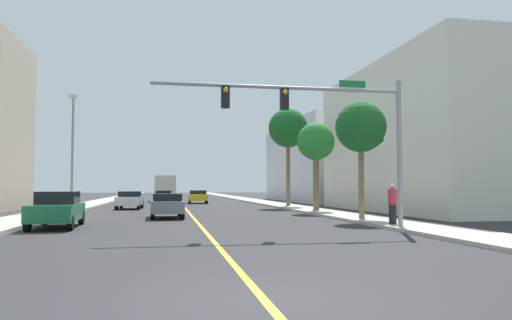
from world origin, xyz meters
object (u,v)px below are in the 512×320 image
Objects in this scene: car_green at (57,209)px; delivery_truck at (166,188)px; traffic_signal_mast at (325,117)px; car_white at (130,200)px; car_yellow at (198,196)px; palm_near at (361,128)px; palm_mid at (316,143)px; car_gray at (167,205)px; palm_far at (288,129)px; street_lamp at (72,146)px; pedestrian at (393,204)px; car_blue at (164,197)px.

delivery_truck is at bearing -98.85° from car_green.
traffic_signal_mast reaches higher than car_white.
traffic_signal_mast is 2.47× the size of car_yellow.
palm_mid is (0.19, 8.35, -0.04)m from palm_near.
car_white is 0.97× the size of car_gray.
palm_mid is 8.57m from palm_far.
street_lamp reaches higher than car_green.
delivery_truck is at bearing 88.86° from car_gray.
traffic_signal_mast is 5.80× the size of pedestrian.
traffic_signal_mast is 2.50× the size of car_white.
palm_far is 21.53m from pedestrian.
street_lamp is 6.92m from car_white.
car_blue is 9.44m from delivery_truck.
pedestrian is (6.34, -31.68, 0.29)m from car_yellow.
car_yellow is (-6.96, 10.93, -5.99)m from palm_far.
car_gray is (-9.83, 4.08, -4.07)m from palm_near.
delivery_truck is at bearing 110.02° from palm_mid.
palm_mid is 21.59m from car_blue.
palm_near is 16.81m from palm_far.
car_gray is at bearing 157.45° from palm_near.
car_gray is (6.38, -7.04, -3.81)m from street_lamp.
car_green is 30.19m from car_yellow.
street_lamp is 1.31× the size of palm_near.
palm_near reaches higher than car_green.
pedestrian is (3.46, 1.33, -3.50)m from traffic_signal_mast.
street_lamp is 26.09m from delivery_truck.
traffic_signal_mast is at bearing -58.66° from car_gray.
delivery_truck is at bearing 67.34° from pedestrian.
street_lamp reaches higher than car_yellow.
pedestrian is (-0.48, -12.41, -3.74)m from palm_mid.
palm_mid is at bearing 74.02° from traffic_signal_mast.
car_white is at bearing -97.99° from car_green.
car_green is at bearing -93.85° from car_white.
car_blue is at bearing 135.67° from palm_far.
street_lamp is 1.04× the size of delivery_truck.
delivery_truck is (-6.25, 41.68, -2.89)m from traffic_signal_mast.
car_green is at bearing -131.05° from car_gray.
street_lamp is at bearing 170.41° from palm_mid.
palm_near is 1.38× the size of car_blue.
car_gray is at bearing -131.72° from car_green.
palm_far is 1.87× the size of car_green.
car_blue is at bearing 68.80° from street_lamp.
palm_mid is 3.48× the size of pedestrian.
car_gray is at bearing -95.72° from car_yellow.
car_gray is at bearing -156.95° from palm_mid.
street_lamp is at bearing -103.46° from delivery_truck.
street_lamp reaches higher than palm_near.
car_green is 1.10× the size of car_yellow.
street_lamp is 1.77× the size of car_green.
traffic_signal_mast is 5.10m from pedestrian.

